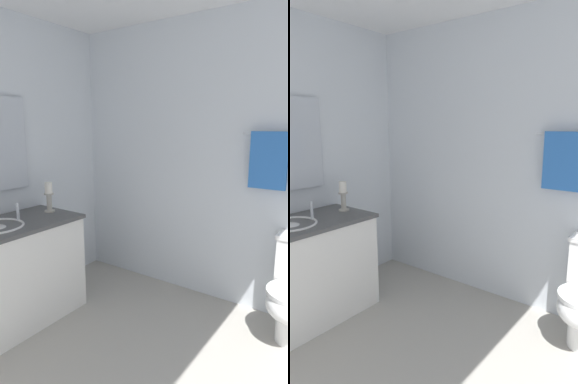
# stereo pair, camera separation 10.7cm
# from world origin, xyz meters

# --- Properties ---
(wall_back) EXTENTS (2.81, 0.04, 2.45)m
(wall_back) POSITION_xyz_m (0.00, 1.49, 1.23)
(wall_back) COLOR silver
(wall_back) RESTS_ON ground
(vanity_cabinet) EXTENTS (0.58, 1.27, 0.81)m
(vanity_cabinet) POSITION_xyz_m (-1.08, 0.11, 0.41)
(vanity_cabinet) COLOR white
(vanity_cabinet) RESTS_ON ground
(candle_holder_tall) EXTENTS (0.09, 0.09, 0.26)m
(candle_holder_tall) POSITION_xyz_m (-1.11, 0.62, 0.95)
(candle_holder_tall) COLOR #B7B2A5
(candle_holder_tall) RESTS_ON vanity_cabinet
(towel_near_vanity) EXTENTS (0.28, 0.03, 0.44)m
(towel_near_vanity) POSITION_xyz_m (0.48, 1.41, 1.28)
(towel_near_vanity) COLOR blue
(towel_near_vanity) RESTS_ON towel_bar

